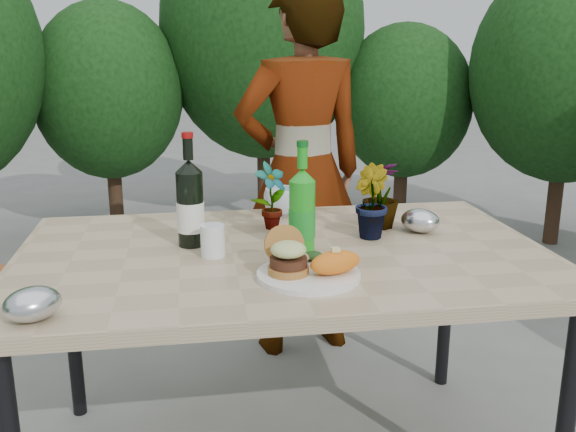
{
  "coord_description": "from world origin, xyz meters",
  "views": [
    {
      "loc": [
        -0.28,
        -1.83,
        1.37
      ],
      "look_at": [
        0.0,
        -0.08,
        0.88
      ],
      "focal_mm": 40.0,
      "sensor_mm": 36.0,
      "label": 1
    }
  ],
  "objects": [
    {
      "name": "foil_packet_left",
      "position": [
        -0.64,
        -0.41,
        0.79
      ],
      "size": [
        0.17,
        0.16,
        0.08
      ],
      "primitive_type": "ellipsoid",
      "rotation": [
        0.0,
        0.0,
        0.59
      ],
      "color": "silver",
      "rests_on": "patio_table"
    },
    {
      "name": "shrub_hedge",
      "position": [
        0.04,
        1.54,
        1.19
      ],
      "size": [
        6.98,
        5.23,
        2.38
      ],
      "color": "#382316",
      "rests_on": "ground"
    },
    {
      "name": "burger_stack",
      "position": [
        -0.02,
        -0.22,
        0.81
      ],
      "size": [
        0.11,
        0.16,
        0.11
      ],
      "color": "#B7722D",
      "rests_on": "dinner_plate"
    },
    {
      "name": "seedling_mid",
      "position": [
        0.29,
        0.1,
        0.87
      ],
      "size": [
        0.13,
        0.15,
        0.23
      ],
      "primitive_type": "imported",
      "rotation": [
        0.0,
        0.0,
        1.75
      ],
      "color": "#286021",
      "rests_on": "patio_table"
    },
    {
      "name": "dinner_plate",
      "position": [
        0.03,
        -0.24,
        0.76
      ],
      "size": [
        0.28,
        0.28,
        0.01
      ],
      "primitive_type": "cylinder",
      "color": "white",
      "rests_on": "patio_table"
    },
    {
      "name": "plastic_cup",
      "position": [
        -0.21,
        -0.02,
        0.8
      ],
      "size": [
        0.07,
        0.07,
        0.09
      ],
      "primitive_type": "cylinder",
      "color": "white",
      "rests_on": "patio_table"
    },
    {
      "name": "seedling_left",
      "position": [
        -0.01,
        0.23,
        0.86
      ],
      "size": [
        0.14,
        0.13,
        0.23
      ],
      "primitive_type": "imported",
      "rotation": [
        0.0,
        0.0,
        0.55
      ],
      "color": "#1E531C",
      "rests_on": "patio_table"
    },
    {
      "name": "sweet_potato",
      "position": [
        0.1,
        -0.26,
        0.8
      ],
      "size": [
        0.17,
        0.12,
        0.06
      ],
      "primitive_type": "ellipsoid",
      "rotation": [
        0.0,
        0.0,
        0.35
      ],
      "color": "orange",
      "rests_on": "dinner_plate"
    },
    {
      "name": "sparkling_water",
      "position": [
        0.05,
        -0.01,
        0.87
      ],
      "size": [
        0.08,
        0.08,
        0.33
      ],
      "rotation": [
        0.0,
        0.0,
        0.38
      ],
      "color": "#1C9A1D",
      "rests_on": "patio_table"
    },
    {
      "name": "foil_packet_right",
      "position": [
        0.48,
        0.12,
        0.79
      ],
      "size": [
        0.17,
        0.17,
        0.08
      ],
      "primitive_type": "ellipsoid",
      "rotation": [
        0.0,
        0.0,
        2.33
      ],
      "color": "silver",
      "rests_on": "patio_table"
    },
    {
      "name": "blue_bowl",
      "position": [
        0.05,
        0.41,
        0.8
      ],
      "size": [
        0.13,
        0.13,
        0.1
      ],
      "primitive_type": "imported",
      "rotation": [
        0.0,
        0.0,
        -0.0
      ],
      "color": "silver",
      "rests_on": "patio_table"
    },
    {
      "name": "grilled_veg",
      "position": [
        0.05,
        -0.15,
        0.78
      ],
      "size": [
        0.08,
        0.05,
        0.03
      ],
      "color": "olive",
      "rests_on": "dinner_plate"
    },
    {
      "name": "person",
      "position": [
        0.21,
        0.85,
        0.81
      ],
      "size": [
        0.65,
        0.49,
        1.63
      ],
      "primitive_type": "imported",
      "rotation": [
        0.0,
        0.0,
        3.33
      ],
      "color": "#94604A",
      "rests_on": "ground"
    },
    {
      "name": "wine_bottle",
      "position": [
        -0.28,
        0.1,
        0.88
      ],
      "size": [
        0.08,
        0.08,
        0.35
      ],
      "rotation": [
        0.0,
        0.0,
        -0.08
      ],
      "color": "black",
      "rests_on": "patio_table"
    },
    {
      "name": "seedling_right",
      "position": [
        0.36,
        0.2,
        0.86
      ],
      "size": [
        0.15,
        0.15,
        0.23
      ],
      "primitive_type": "imported",
      "rotation": [
        0.0,
        0.0,
        3.38
      ],
      "color": "#275D20",
      "rests_on": "patio_table"
    },
    {
      "name": "patio_table",
      "position": [
        0.0,
        0.0,
        0.69
      ],
      "size": [
        1.6,
        1.0,
        0.75
      ],
      "color": "tan",
      "rests_on": "ground"
    }
  ]
}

